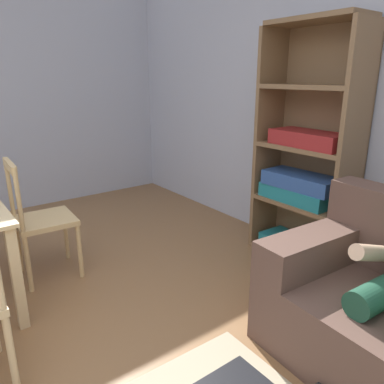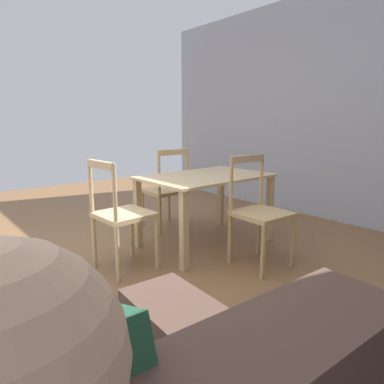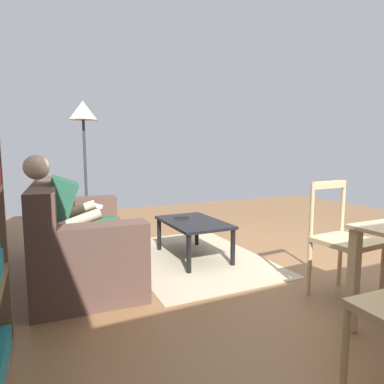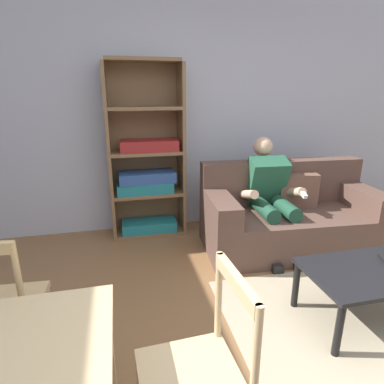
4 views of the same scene
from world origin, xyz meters
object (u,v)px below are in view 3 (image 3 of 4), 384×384
Objects in this scene: tv_remote at (181,217)px; coffee_table at (193,226)px; person_lounging at (73,218)px; floor_lamp at (83,123)px; couch at (77,240)px; dining_chair_facing_couch at (343,241)px.

coffee_table is at bearing 34.62° from tv_remote.
person_lounging is 1.27m from tv_remote.
tv_remote is at bearing -140.86° from floor_lamp.
tv_remote is at bearing -83.39° from couch.
dining_chair_facing_couch is (-1.43, -0.64, 0.11)m from coffee_table.
couch is 2.00× the size of dining_chair_facing_couch.
couch is at bearing -67.30° from tv_remote.
coffee_table is at bearing -82.55° from person_lounging.
floor_lamp reaches higher than tv_remote.
coffee_table is 1.57m from dining_chair_facing_couch.
floor_lamp reaches higher than couch.
tv_remote is 0.18× the size of dining_chair_facing_couch.
coffee_table is at bearing -92.60° from couch.
floor_lamp is (1.10, 0.90, 1.12)m from tv_remote.
dining_chair_facing_couch is at bearing -149.61° from floor_lamp.
coffee_table is 2.00m from floor_lamp.
floor_lamp is (1.24, -0.26, 1.21)m from couch.
person_lounging is 6.79× the size of tv_remote.
tv_remote reaches higher than coffee_table.
tv_remote is (0.13, -1.16, 0.10)m from couch.
tv_remote is 0.09× the size of floor_lamp.
couch reaches higher than tv_remote.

